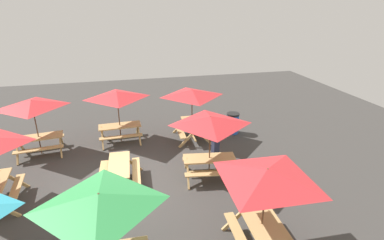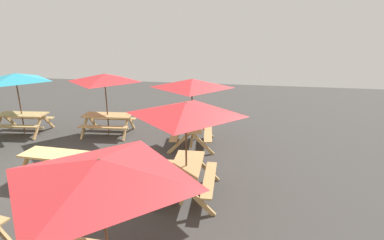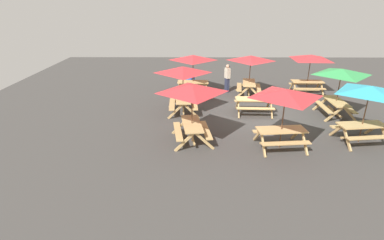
{
  "view_description": "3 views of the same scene",
  "coord_description": "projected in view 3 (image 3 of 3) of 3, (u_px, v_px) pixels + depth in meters",
  "views": [
    {
      "loc": [
        -8.82,
        -0.31,
        5.79
      ],
      "look_at": [
        3.21,
        -3.18,
        0.9
      ],
      "focal_mm": 28.0,
      "sensor_mm": 36.0,
      "label": 1
    },
    {
      "loc": [
        4.99,
        -6.34,
        3.87
      ],
      "look_at": [
        3.22,
        3.15,
        0.9
      ],
      "focal_mm": 28.0,
      "sensor_mm": 36.0,
      "label": 2
    },
    {
      "loc": [
        3.14,
        13.88,
        5.26
      ],
      "look_at": [
        3.22,
        3.15,
        0.9
      ],
      "focal_mm": 28.0,
      "sensor_mm": 36.0,
      "label": 3
    }
  ],
  "objects": [
    {
      "name": "picnic_table_3",
      "position": [
        251.0,
        61.0,
        16.87
      ],
      "size": [
        2.26,
        2.26,
        2.34
      ],
      "rotation": [
        0.0,
        0.0,
        1.43
      ],
      "color": "tan",
      "rests_on": "ground"
    },
    {
      "name": "picnic_table_7",
      "position": [
        254.0,
        103.0,
        14.57
      ],
      "size": [
        1.85,
        1.59,
        0.81
      ],
      "rotation": [
        0.0,
        0.0,
        -0.04
      ],
      "color": "tan",
      "rests_on": "ground"
    },
    {
      "name": "trash_bin_blue",
      "position": [
        190.0,
        78.0,
        19.46
      ],
      "size": [
        0.59,
        0.59,
        0.98
      ],
      "color": "blue",
      "rests_on": "ground"
    },
    {
      "name": "picnic_table_0",
      "position": [
        341.0,
        75.0,
        13.73
      ],
      "size": [
        2.04,
        2.04,
        2.34
      ],
      "rotation": [
        0.0,
        0.0,
        1.55
      ],
      "color": "tan",
      "rests_on": "ground"
    },
    {
      "name": "person_standing",
      "position": [
        227.0,
        78.0,
        17.86
      ],
      "size": [
        0.35,
        0.42,
        1.67
      ],
      "rotation": [
        0.0,
        0.0,
        5.14
      ],
      "color": "#2D334C",
      "rests_on": "ground"
    },
    {
      "name": "picnic_table_1",
      "position": [
        193.0,
        60.0,
        17.04
      ],
      "size": [
        2.03,
        2.03,
        2.34
      ],
      "rotation": [
        0.0,
        0.0,
        -0.02
      ],
      "color": "tan",
      "rests_on": "ground"
    },
    {
      "name": "ground_plane",
      "position": [
        257.0,
        113.0,
        14.81
      ],
      "size": [
        30.31,
        30.31,
        0.0
      ],
      "primitive_type": "plane",
      "color": "#3D3A38",
      "rests_on": "ground"
    },
    {
      "name": "picnic_table_2",
      "position": [
        192.0,
        93.0,
        11.17
      ],
      "size": [
        2.24,
        2.24,
        2.34
      ],
      "rotation": [
        0.0,
        0.0,
        1.7
      ],
      "color": "tan",
      "rests_on": "ground"
    },
    {
      "name": "picnic_table_4",
      "position": [
        311.0,
        60.0,
        17.12
      ],
      "size": [
        2.83,
        2.83,
        2.34
      ],
      "rotation": [
        0.0,
        0.0,
        -0.04
      ],
      "color": "tan",
      "rests_on": "ground"
    },
    {
      "name": "picnic_table_8",
      "position": [
        369.0,
        94.0,
        11.08
      ],
      "size": [
        2.23,
        2.23,
        2.34
      ],
      "rotation": [
        0.0,
        0.0,
        0.12
      ],
      "color": "tan",
      "rests_on": "ground"
    },
    {
      "name": "picnic_table_5",
      "position": [
        285.0,
        98.0,
        10.64
      ],
      "size": [
        2.18,
        2.18,
        2.34
      ],
      "rotation": [
        0.0,
        0.0,
        0.1
      ],
      "color": "tan",
      "rests_on": "ground"
    },
    {
      "name": "picnic_table_6",
      "position": [
        183.0,
        73.0,
        14.13
      ],
      "size": [
        2.09,
        2.09,
        2.34
      ],
      "rotation": [
        0.0,
        0.0,
        1.62
      ],
      "color": "tan",
      "rests_on": "ground"
    }
  ]
}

